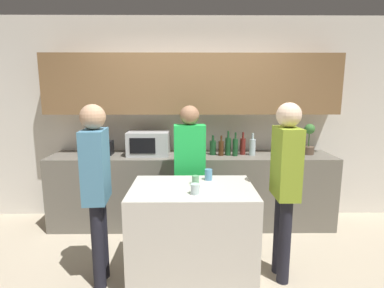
{
  "coord_description": "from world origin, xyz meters",
  "views": [
    {
      "loc": [
        -0.03,
        -2.37,
        1.75
      ],
      "look_at": [
        -0.01,
        0.47,
        1.24
      ],
      "focal_mm": 28.0,
      "sensor_mm": 36.0,
      "label": 1
    }
  ],
  "objects_px": {
    "toaster": "(102,148)",
    "person_left": "(190,165)",
    "bottle_1": "(221,148)",
    "person_center": "(96,181)",
    "cup_0": "(195,189)",
    "potted_plant": "(309,139)",
    "person_right": "(285,177)",
    "bottle_2": "(228,146)",
    "bottle_3": "(235,147)",
    "cup_2": "(208,175)",
    "bottle_4": "(243,146)",
    "cup_1": "(195,180)",
    "bottle_0": "(213,147)",
    "bottle_5": "(252,147)",
    "microwave": "(149,143)"
  },
  "relations": [
    {
      "from": "toaster",
      "to": "microwave",
      "type": "bearing_deg",
      "value": -0.15
    },
    {
      "from": "bottle_1",
      "to": "bottle_3",
      "type": "bearing_deg",
      "value": -5.63
    },
    {
      "from": "bottle_1",
      "to": "cup_1",
      "type": "bearing_deg",
      "value": -108.3
    },
    {
      "from": "cup_2",
      "to": "person_right",
      "type": "distance_m",
      "value": 0.71
    },
    {
      "from": "cup_1",
      "to": "person_right",
      "type": "distance_m",
      "value": 0.81
    },
    {
      "from": "potted_plant",
      "to": "person_left",
      "type": "distance_m",
      "value": 1.64
    },
    {
      "from": "bottle_0",
      "to": "person_right",
      "type": "bearing_deg",
      "value": -64.52
    },
    {
      "from": "potted_plant",
      "to": "person_left",
      "type": "relative_size",
      "value": 0.25
    },
    {
      "from": "cup_0",
      "to": "person_left",
      "type": "relative_size",
      "value": 0.06
    },
    {
      "from": "bottle_1",
      "to": "bottle_3",
      "type": "relative_size",
      "value": 0.86
    },
    {
      "from": "potted_plant",
      "to": "cup_0",
      "type": "bearing_deg",
      "value": -137.34
    },
    {
      "from": "bottle_2",
      "to": "cup_1",
      "type": "relative_size",
      "value": 3.81
    },
    {
      "from": "bottle_4",
      "to": "person_left",
      "type": "height_order",
      "value": "person_left"
    },
    {
      "from": "bottle_1",
      "to": "bottle_3",
      "type": "height_order",
      "value": "bottle_3"
    },
    {
      "from": "bottle_3",
      "to": "bottle_4",
      "type": "bearing_deg",
      "value": 36.43
    },
    {
      "from": "bottle_5",
      "to": "cup_1",
      "type": "bearing_deg",
      "value": -125.03
    },
    {
      "from": "bottle_3",
      "to": "cup_0",
      "type": "relative_size",
      "value": 3.36
    },
    {
      "from": "bottle_2",
      "to": "cup_2",
      "type": "xyz_separation_m",
      "value": [
        -0.31,
        -0.93,
        -0.11
      ]
    },
    {
      "from": "microwave",
      "to": "bottle_3",
      "type": "relative_size",
      "value": 1.75
    },
    {
      "from": "bottle_1",
      "to": "cup_2",
      "type": "bearing_deg",
      "value": -103.37
    },
    {
      "from": "cup_1",
      "to": "person_right",
      "type": "bearing_deg",
      "value": -5.98
    },
    {
      "from": "cup_2",
      "to": "bottle_5",
      "type": "bearing_deg",
      "value": 56.39
    },
    {
      "from": "person_right",
      "to": "person_left",
      "type": "bearing_deg",
      "value": 53.77
    },
    {
      "from": "bottle_3",
      "to": "cup_2",
      "type": "bearing_deg",
      "value": -113.83
    },
    {
      "from": "cup_0",
      "to": "cup_1",
      "type": "relative_size",
      "value": 1.09
    },
    {
      "from": "bottle_0",
      "to": "person_left",
      "type": "bearing_deg",
      "value": -118.7
    },
    {
      "from": "bottle_4",
      "to": "cup_2",
      "type": "height_order",
      "value": "bottle_4"
    },
    {
      "from": "person_center",
      "to": "cup_1",
      "type": "bearing_deg",
      "value": 95.17
    },
    {
      "from": "potted_plant",
      "to": "person_center",
      "type": "relative_size",
      "value": 0.24
    },
    {
      "from": "person_left",
      "to": "bottle_0",
      "type": "bearing_deg",
      "value": -120.78
    },
    {
      "from": "toaster",
      "to": "person_left",
      "type": "distance_m",
      "value": 1.25
    },
    {
      "from": "bottle_2",
      "to": "person_center",
      "type": "distance_m",
      "value": 1.78
    },
    {
      "from": "bottle_1",
      "to": "person_center",
      "type": "bearing_deg",
      "value": -135.45
    },
    {
      "from": "person_left",
      "to": "toaster",
      "type": "bearing_deg",
      "value": -28.61
    },
    {
      "from": "bottle_4",
      "to": "cup_1",
      "type": "relative_size",
      "value": 3.56
    },
    {
      "from": "bottle_3",
      "to": "person_center",
      "type": "xyz_separation_m",
      "value": [
        -1.39,
        -1.18,
        -0.08
      ]
    },
    {
      "from": "bottle_2",
      "to": "cup_0",
      "type": "xyz_separation_m",
      "value": [
        -0.44,
        -1.33,
        -0.12
      ]
    },
    {
      "from": "bottle_0",
      "to": "bottle_5",
      "type": "distance_m",
      "value": 0.5
    },
    {
      "from": "bottle_2",
      "to": "cup_1",
      "type": "bearing_deg",
      "value": -112.24
    },
    {
      "from": "bottle_2",
      "to": "cup_2",
      "type": "relative_size",
      "value": 2.91
    },
    {
      "from": "toaster",
      "to": "person_left",
      "type": "bearing_deg",
      "value": -26.52
    },
    {
      "from": "cup_0",
      "to": "person_left",
      "type": "distance_m",
      "value": 0.81
    },
    {
      "from": "toaster",
      "to": "cup_0",
      "type": "height_order",
      "value": "toaster"
    },
    {
      "from": "toaster",
      "to": "cup_1",
      "type": "relative_size",
      "value": 3.19
    },
    {
      "from": "cup_0",
      "to": "toaster",
      "type": "bearing_deg",
      "value": 130.36
    },
    {
      "from": "bottle_1",
      "to": "bottle_4",
      "type": "height_order",
      "value": "bottle_4"
    },
    {
      "from": "toaster",
      "to": "bottle_1",
      "type": "relative_size",
      "value": 1.01
    },
    {
      "from": "bottle_5",
      "to": "cup_0",
      "type": "xyz_separation_m",
      "value": [
        -0.75,
        -1.33,
        -0.11
      ]
    },
    {
      "from": "bottle_2",
      "to": "person_left",
      "type": "distance_m",
      "value": 0.72
    },
    {
      "from": "potted_plant",
      "to": "bottle_2",
      "type": "height_order",
      "value": "potted_plant"
    }
  ]
}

